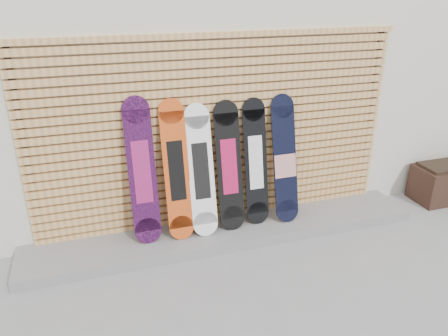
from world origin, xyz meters
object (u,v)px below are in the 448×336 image
Objects in this scene: snowboard_3 at (229,167)px; snowboard_2 at (201,171)px; snowboard_0 at (142,172)px; snowboard_4 at (256,162)px; snowboard_5 at (285,160)px; snowboard_1 at (176,171)px.

snowboard_2 is at bearing -177.49° from snowboard_3.
snowboard_0 is at bearing 179.49° from snowboard_3.
snowboard_4 is 0.99× the size of snowboard_5.
snowboard_2 is 1.01m from snowboard_5.
snowboard_1 is 1.05× the size of snowboard_2.
snowboard_0 is at bearing 179.09° from snowboard_5.
snowboard_2 is (0.64, -0.02, -0.06)m from snowboard_0.
snowboard_3 is at bearing -0.51° from snowboard_0.
snowboard_2 is at bearing 179.83° from snowboard_5.
snowboard_0 is 1.08× the size of snowboard_4.
snowboard_4 is (1.30, 0.01, -0.06)m from snowboard_0.
snowboard_1 reaches higher than snowboard_4.
snowboard_1 is at bearing -179.24° from snowboard_3.
snowboard_3 is 0.68m from snowboard_5.
snowboard_5 is at bearing -0.17° from snowboard_2.
snowboard_0 is 1.07× the size of snowboard_5.
snowboard_2 is (0.27, -0.01, -0.04)m from snowboard_1.
snowboard_1 is at bearing 179.57° from snowboard_5.
snowboard_1 is 1.29m from snowboard_5.
snowboard_5 is (1.29, -0.01, -0.03)m from snowboard_1.
snowboard_1 is 0.28m from snowboard_2.
snowboard_0 is 1.08× the size of snowboard_3.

